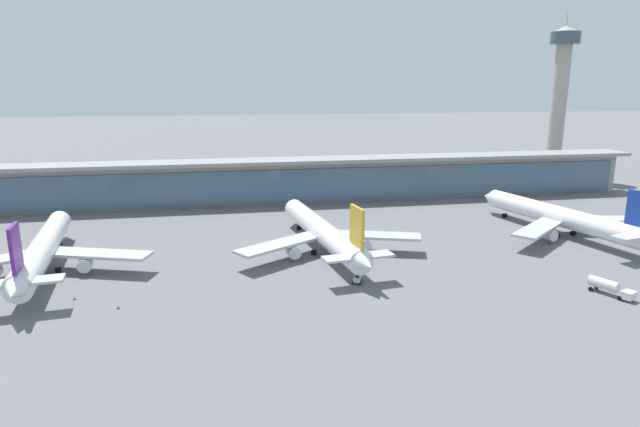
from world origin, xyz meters
TOP-DOWN VIEW (x-y plane):
  - ground_plane at (0.00, 0.00)m, footprint 1200.00×1200.00m
  - airliner_left_stand at (-63.74, -0.03)m, footprint 46.12×60.40m
  - airliner_centre_stand at (-0.93, 3.10)m, footprint 46.06×60.37m
  - airliner_right_stand at (65.49, 6.22)m, footprint 45.25×59.79m
  - service_truck_near_nose_white at (2.17, -18.57)m, footprint 2.68×3.30m
  - service_truck_under_wing_white at (48.88, -33.72)m, footprint 5.53×8.78m
  - terminal_building at (0.00, 61.61)m, footprint 249.87×12.80m
  - control_tower at (118.65, 91.71)m, footprint 12.00×12.00m
  - safety_cone_bravo at (-44.34, -23.40)m, footprint 0.62×0.62m
  - safety_cone_charlie at (-53.39, -17.34)m, footprint 0.62×0.62m

SIDE VIEW (x-z plane):
  - ground_plane at x=0.00m, z-range 0.00..0.00m
  - safety_cone_bravo at x=-44.34m, z-range -0.03..0.67m
  - safety_cone_charlie at x=-53.39m, z-range -0.03..0.67m
  - service_truck_near_nose_white at x=2.17m, z-range -0.15..1.90m
  - service_truck_under_wing_white at x=48.88m, z-range 0.23..3.18m
  - airliner_left_stand at x=-63.74m, z-range -2.98..13.11m
  - airliner_centre_stand at x=-0.93m, z-range -2.98..13.11m
  - airliner_right_stand at x=65.49m, z-range -2.98..13.11m
  - terminal_building at x=0.00m, z-range 0.27..15.47m
  - control_tower at x=118.65m, z-range 3.16..71.70m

